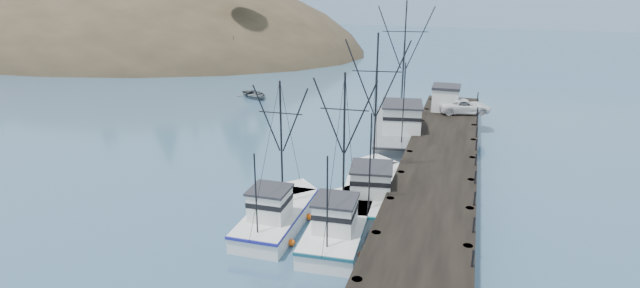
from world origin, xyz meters
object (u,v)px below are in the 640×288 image
object	(u,v)px
motorboat	(254,97)
work_vessel	(400,129)
pier	(440,157)
trawler_far	(372,188)
pier_shed	(446,98)
trawler_mid	(278,214)
trawler_near	(340,224)
pickup_truck	(465,106)

from	to	relation	value
motorboat	work_vessel	bearing A→B (deg)	-79.55
pier	trawler_far	xyz separation A→B (m)	(-4.62, -6.07, -0.87)
pier	pier_shed	distance (m)	15.24
pier	motorboat	distance (m)	35.15
work_vessel	trawler_mid	bearing A→B (deg)	-104.04
pier	motorboat	bearing A→B (deg)	140.79
pier	pier_shed	bearing A→B (deg)	92.41
trawler_near	pier	bearing A→B (deg)	66.17
trawler_near	work_vessel	xyz separation A→B (m)	(0.85, 21.21, 0.41)
pier	work_vessel	distance (m)	9.94
pier	trawler_far	world-z (taller)	trawler_far
pier	trawler_mid	size ratio (longest dim) A/B	4.30
motorboat	pickup_truck	bearing A→B (deg)	-64.07
trawler_mid	pier_shed	world-z (taller)	trawler_mid
motorboat	trawler_far	bearing A→B (deg)	-100.20
pier	pickup_truck	distance (m)	14.49
pickup_truck	trawler_mid	bearing A→B (deg)	140.22
trawler_far	pickup_truck	bearing A→B (deg)	73.33
trawler_far	trawler_near	bearing A→B (deg)	-97.78
work_vessel	pier_shed	size ratio (longest dim) A/B	5.51
trawler_mid	pickup_truck	size ratio (longest dim) A/B	1.83
work_vessel	pier_shed	distance (m)	7.82
trawler_near	pier_shed	world-z (taller)	trawler_near
pier	work_vessel	size ratio (longest dim) A/B	2.50
trawler_mid	pickup_truck	world-z (taller)	trawler_mid
trawler_mid	pier	bearing A→B (deg)	51.09
pickup_truck	motorboat	size ratio (longest dim) A/B	1.02
work_vessel	motorboat	bearing A→B (deg)	149.27
trawler_near	trawler_far	world-z (taller)	trawler_far
pier_shed	trawler_mid	bearing A→B (deg)	-108.69
trawler_near	pier_shed	distance (m)	28.10
work_vessel	motorboat	world-z (taller)	work_vessel
pickup_truck	pier	bearing A→B (deg)	157.43
pier	trawler_far	size ratio (longest dim) A/B	3.44
pier	work_vessel	bearing A→B (deg)	117.85
pier_shed	motorboat	distance (m)	27.70
trawler_mid	pickup_truck	distance (m)	29.04
pier_shed	pickup_truck	distance (m)	2.36
pier_shed	pickup_truck	size ratio (longest dim) A/B	0.57
work_vessel	pickup_truck	bearing A→B (deg)	42.32
trawler_near	work_vessel	distance (m)	21.23
trawler_mid	work_vessel	distance (m)	21.70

